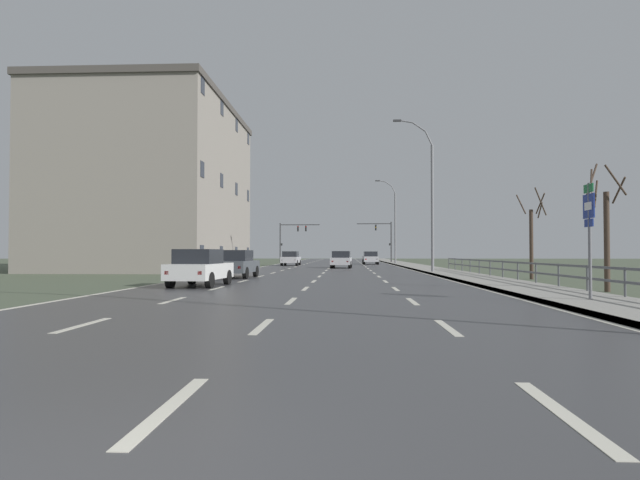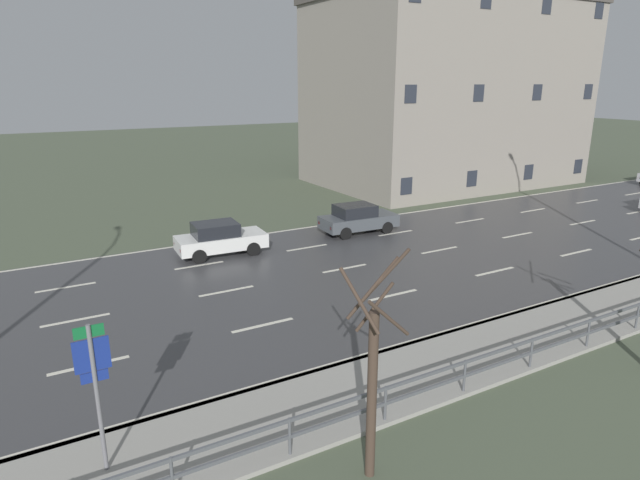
% 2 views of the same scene
% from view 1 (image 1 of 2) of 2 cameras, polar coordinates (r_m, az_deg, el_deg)
% --- Properties ---
extents(ground_plane, '(160.00, 160.00, 0.12)m').
position_cam_1_polar(ground_plane, '(50.89, 1.02, -3.02)').
color(ground_plane, '#4C5642').
extents(road_asphalt_strip, '(14.00, 120.00, 0.03)m').
position_cam_1_polar(road_asphalt_strip, '(62.88, 1.36, -2.64)').
color(road_asphalt_strip, '#3D3D3F').
rests_on(road_asphalt_strip, ground).
extents(sidewalk_right, '(3.00, 120.00, 0.12)m').
position_cam_1_polar(sidewalk_right, '(63.23, 9.03, -2.57)').
color(sidewalk_right, gray).
rests_on(sidewalk_right, ground).
extents(guardrail, '(0.07, 35.15, 1.00)m').
position_cam_1_polar(guardrail, '(27.70, 20.16, -2.76)').
color(guardrail, '#515459').
rests_on(guardrail, ground).
extents(street_lamp_midground, '(2.81, 0.24, 10.82)m').
position_cam_1_polar(street_lamp_midground, '(38.55, 11.50, 4.39)').
color(street_lamp_midground, slate).
rests_on(street_lamp_midground, ground).
extents(street_lamp_distant, '(2.55, 0.24, 10.42)m').
position_cam_1_polar(street_lamp_distant, '(67.08, 7.81, 1.80)').
color(street_lamp_distant, slate).
rests_on(street_lamp_distant, ground).
extents(highway_sign, '(0.09, 0.68, 3.38)m').
position_cam_1_polar(highway_sign, '(16.84, 26.56, 1.31)').
color(highway_sign, slate).
rests_on(highway_sign, ground).
extents(traffic_signal_right, '(4.92, 0.36, 5.78)m').
position_cam_1_polar(traffic_signal_right, '(76.66, 6.86, 0.45)').
color(traffic_signal_right, '#38383A').
rests_on(traffic_signal_right, ground).
extents(traffic_signal_left, '(5.76, 0.36, 5.68)m').
position_cam_1_polar(traffic_signal_left, '(77.32, -3.13, 0.53)').
color(traffic_signal_left, '#38383A').
rests_on(traffic_signal_left, ground).
extents(car_near_left, '(1.99, 4.18, 1.57)m').
position_cam_1_polar(car_near_left, '(30.76, -8.81, -2.49)').
color(car_near_left, '#474C51').
rests_on(car_near_left, ground).
extents(car_far_right, '(1.94, 4.16, 1.57)m').
position_cam_1_polar(car_far_right, '(59.06, -3.11, -1.95)').
color(car_far_right, '#B7B7BC').
rests_on(car_far_right, ground).
extents(car_distant, '(2.01, 4.19, 1.57)m').
position_cam_1_polar(car_distant, '(23.24, -12.57, -2.85)').
color(car_distant, silver).
rests_on(car_distant, ground).
extents(car_near_right, '(1.90, 4.13, 1.57)m').
position_cam_1_polar(car_near_right, '(65.88, 5.35, -1.88)').
color(car_near_right, '#B7B7BC').
rests_on(car_near_right, ground).
extents(car_mid_centre, '(2.01, 4.19, 1.57)m').
position_cam_1_polar(car_mid_centre, '(49.70, 2.26, -2.06)').
color(car_mid_centre, '#B7B7BC').
rests_on(car_mid_centre, ground).
extents(brick_building, '(13.04, 19.91, 13.93)m').
position_cam_1_polar(brick_building, '(47.96, -17.06, 5.36)').
color(brick_building, gray).
rests_on(brick_building, ground).
extents(bare_tree_near, '(1.34, 1.39, 4.82)m').
position_cam_1_polar(bare_tree_near, '(22.28, 27.95, 0.87)').
color(bare_tree_near, '#423328').
rests_on(bare_tree_near, ground).
extents(bare_tree_mid, '(1.45, 1.43, 4.86)m').
position_cam_1_polar(bare_tree_mid, '(31.05, 21.48, 0.21)').
color(bare_tree_mid, '#423328').
rests_on(bare_tree_mid, ground).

